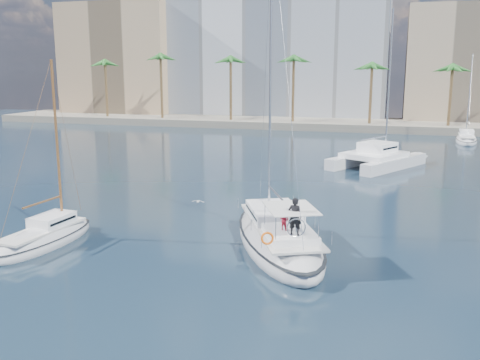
% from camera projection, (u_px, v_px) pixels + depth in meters
% --- Properties ---
extents(ground, '(160.00, 160.00, 0.00)m').
position_uv_depth(ground, '(210.00, 230.00, 32.88)').
color(ground, black).
rests_on(ground, ground).
extents(quay, '(120.00, 14.00, 1.20)m').
position_uv_depth(quay, '(329.00, 124.00, 90.13)').
color(quay, gray).
rests_on(quay, ground).
extents(building_modern, '(42.00, 16.00, 28.00)m').
position_uv_depth(building_modern, '(276.00, 46.00, 101.92)').
color(building_modern, white).
rests_on(building_modern, ground).
extents(building_tan_left, '(22.00, 14.00, 22.00)m').
position_uv_depth(building_tan_left, '(125.00, 62.00, 106.90)').
color(building_tan_left, tan).
rests_on(building_tan_left, ground).
extents(building_beige, '(20.00, 14.00, 20.00)m').
position_uv_depth(building_beige, '(467.00, 67.00, 90.71)').
color(building_beige, '#C7AE8F').
rests_on(building_beige, ground).
extents(palm_left, '(3.60, 3.60, 12.30)m').
position_uv_depth(palm_left, '(133.00, 65.00, 93.59)').
color(palm_left, brown).
rests_on(palm_left, ground).
extents(palm_centre, '(3.60, 3.60, 12.30)m').
position_uv_depth(palm_centre, '(328.00, 65.00, 84.39)').
color(palm_centre, brown).
rests_on(palm_centre, ground).
extents(main_sloop, '(8.79, 12.93, 18.44)m').
position_uv_depth(main_sloop, '(278.00, 238.00, 29.61)').
color(main_sloop, silver).
rests_on(main_sloop, ground).
extents(small_sloop, '(3.06, 7.74, 10.86)m').
position_uv_depth(small_sloop, '(45.00, 238.00, 30.04)').
color(small_sloop, silver).
rests_on(small_sloop, ground).
extents(catamaran, '(9.71, 11.72, 15.50)m').
position_uv_depth(catamaran, '(376.00, 156.00, 53.62)').
color(catamaran, silver).
rests_on(catamaran, ground).
extents(seagull, '(0.96, 0.41, 0.18)m').
position_uv_depth(seagull, '(198.00, 201.00, 38.66)').
color(seagull, silver).
rests_on(seagull, ground).
extents(moored_yacht_a, '(3.37, 9.52, 11.90)m').
position_uv_depth(moored_yacht_a, '(466.00, 142.00, 71.67)').
color(moored_yacht_a, silver).
rests_on(moored_yacht_a, ground).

